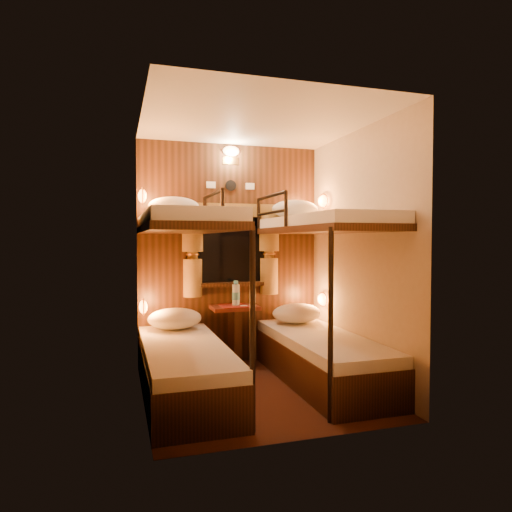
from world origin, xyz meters
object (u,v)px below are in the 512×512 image
object	(u,v)px
bunk_right	(321,324)
table	(235,328)
bottle_right	(236,295)
bunk_left	(184,332)
bottle_left	(236,295)

from	to	relation	value
bunk_right	table	world-z (taller)	bunk_right
bunk_right	bottle_right	distance (m)	1.04
bunk_left	bottle_right	distance (m)	1.05
bottle_left	bunk_right	bearing A→B (deg)	-53.52
bunk_right	table	bearing A→B (deg)	129.67
bottle_right	bottle_left	bearing A→B (deg)	63.90
table	bottle_left	size ratio (longest dim) A/B	2.51
bunk_right	table	xyz separation A→B (m)	(-0.65, 0.78, -0.14)
bunk_right	bottle_right	bearing A→B (deg)	128.69
bunk_left	bunk_right	bearing A→B (deg)	0.00
bottle_right	table	bearing A→B (deg)	-140.25
table	bottle_left	xyz separation A→B (m)	(0.03, 0.05, 0.35)
bunk_left	bottle_left	distance (m)	1.09
bunk_left	table	world-z (taller)	bunk_left
bunk_right	bottle_left	size ratio (longest dim) A/B	7.29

